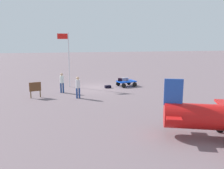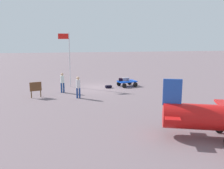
{
  "view_description": "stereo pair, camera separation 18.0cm",
  "coord_description": "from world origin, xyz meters",
  "px_view_note": "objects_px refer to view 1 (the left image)",
  "views": [
    {
      "loc": [
        3.12,
        23.15,
        4.83
      ],
      "look_at": [
        -0.31,
        6.0,
        1.45
      ],
      "focal_mm": 38.92,
      "sensor_mm": 36.0,
      "label": 1
    },
    {
      "loc": [
        2.94,
        23.18,
        4.83
      ],
      "look_at": [
        -0.31,
        6.0,
        1.45
      ],
      "focal_mm": 38.92,
      "sensor_mm": 36.0,
      "label": 2
    }
  ],
  "objects_px": {
    "suitcase_tan": "(121,80)",
    "worker_lead": "(78,86)",
    "luggage_cart": "(126,82)",
    "suitcase_dark": "(126,79)",
    "suitcase_grey": "(108,87)",
    "worker_trailing": "(62,81)",
    "signboard": "(35,88)",
    "suitcase_navy": "(124,79)",
    "flagpole": "(68,55)"
  },
  "relations": [
    {
      "from": "suitcase_tan",
      "to": "flagpole",
      "type": "xyz_separation_m",
      "value": [
        5.22,
        -0.71,
        2.48
      ]
    },
    {
      "from": "suitcase_tan",
      "to": "worker_lead",
      "type": "bearing_deg",
      "value": 41.96
    },
    {
      "from": "suitcase_tan",
      "to": "suitcase_grey",
      "type": "xyz_separation_m",
      "value": [
        1.46,
        0.55,
        -0.57
      ]
    },
    {
      "from": "luggage_cart",
      "to": "flagpole",
      "type": "relative_size",
      "value": 0.38
    },
    {
      "from": "suitcase_dark",
      "to": "suitcase_grey",
      "type": "height_order",
      "value": "suitcase_dark"
    },
    {
      "from": "suitcase_dark",
      "to": "suitcase_tan",
      "type": "height_order",
      "value": "suitcase_dark"
    },
    {
      "from": "suitcase_tan",
      "to": "worker_trailing",
      "type": "distance_m",
      "value": 6.12
    },
    {
      "from": "suitcase_dark",
      "to": "suitcase_navy",
      "type": "bearing_deg",
      "value": 38.94
    },
    {
      "from": "luggage_cart",
      "to": "worker_lead",
      "type": "relative_size",
      "value": 1.14
    },
    {
      "from": "suitcase_navy",
      "to": "suitcase_tan",
      "type": "relative_size",
      "value": 0.77
    },
    {
      "from": "luggage_cart",
      "to": "suitcase_navy",
      "type": "height_order",
      "value": "suitcase_navy"
    },
    {
      "from": "worker_lead",
      "to": "flagpole",
      "type": "xyz_separation_m",
      "value": [
        0.66,
        -4.81,
        2.13
      ]
    },
    {
      "from": "suitcase_tan",
      "to": "worker_lead",
      "type": "xyz_separation_m",
      "value": [
        4.56,
        4.1,
        0.34
      ]
    },
    {
      "from": "suitcase_grey",
      "to": "flagpole",
      "type": "bearing_deg",
      "value": -18.56
    },
    {
      "from": "worker_lead",
      "to": "luggage_cart",
      "type": "bearing_deg",
      "value": -141.63
    },
    {
      "from": "suitcase_dark",
      "to": "signboard",
      "type": "xyz_separation_m",
      "value": [
        8.49,
        3.42,
        0.11
      ]
    },
    {
      "from": "suitcase_navy",
      "to": "suitcase_tan",
      "type": "height_order",
      "value": "suitcase_navy"
    },
    {
      "from": "suitcase_navy",
      "to": "signboard",
      "type": "xyz_separation_m",
      "value": [
        8.22,
        3.21,
        0.09
      ]
    },
    {
      "from": "luggage_cart",
      "to": "signboard",
      "type": "bearing_deg",
      "value": 20.4
    },
    {
      "from": "suitcase_tan",
      "to": "signboard",
      "type": "bearing_deg",
      "value": 22.15
    },
    {
      "from": "suitcase_tan",
      "to": "flagpole",
      "type": "relative_size",
      "value": 0.13
    },
    {
      "from": "luggage_cart",
      "to": "flagpole",
      "type": "xyz_separation_m",
      "value": [
        5.72,
        -0.8,
        2.76
      ]
    },
    {
      "from": "worker_lead",
      "to": "suitcase_grey",
      "type": "bearing_deg",
      "value": -131.17
    },
    {
      "from": "luggage_cart",
      "to": "suitcase_navy",
      "type": "distance_m",
      "value": 0.4
    },
    {
      "from": "flagpole",
      "to": "luggage_cart",
      "type": "bearing_deg",
      "value": 171.99
    },
    {
      "from": "signboard",
      "to": "suitcase_dark",
      "type": "bearing_deg",
      "value": -158.04
    },
    {
      "from": "luggage_cart",
      "to": "worker_trailing",
      "type": "bearing_deg",
      "value": 15.07
    },
    {
      "from": "suitcase_tan",
      "to": "suitcase_grey",
      "type": "bearing_deg",
      "value": 20.76
    },
    {
      "from": "suitcase_navy",
      "to": "worker_trailing",
      "type": "xyz_separation_m",
      "value": [
        6.09,
        1.77,
        0.32
      ]
    },
    {
      "from": "suitcase_tan",
      "to": "worker_lead",
      "type": "height_order",
      "value": "worker_lead"
    },
    {
      "from": "worker_lead",
      "to": "worker_trailing",
      "type": "xyz_separation_m",
      "value": [
        1.28,
        -2.3,
        0.0
      ]
    },
    {
      "from": "luggage_cart",
      "to": "worker_trailing",
      "type": "distance_m",
      "value": 6.59
    },
    {
      "from": "suitcase_dark",
      "to": "flagpole",
      "type": "distance_m",
      "value": 6.27
    },
    {
      "from": "suitcase_dark",
      "to": "worker_trailing",
      "type": "relative_size",
      "value": 0.34
    },
    {
      "from": "suitcase_navy",
      "to": "worker_trailing",
      "type": "distance_m",
      "value": 6.35
    },
    {
      "from": "worker_trailing",
      "to": "worker_lead",
      "type": "bearing_deg",
      "value": 119.03
    },
    {
      "from": "luggage_cart",
      "to": "suitcase_tan",
      "type": "bearing_deg",
      "value": -10.6
    },
    {
      "from": "flagpole",
      "to": "signboard",
      "type": "relative_size",
      "value": 4.15
    },
    {
      "from": "worker_trailing",
      "to": "signboard",
      "type": "height_order",
      "value": "worker_trailing"
    },
    {
      "from": "suitcase_dark",
      "to": "suitcase_grey",
      "type": "bearing_deg",
      "value": 20.33
    },
    {
      "from": "suitcase_tan",
      "to": "flagpole",
      "type": "distance_m",
      "value": 5.82
    },
    {
      "from": "suitcase_dark",
      "to": "worker_lead",
      "type": "xyz_separation_m",
      "value": [
        5.08,
        4.28,
        0.33
      ]
    },
    {
      "from": "luggage_cart",
      "to": "flagpole",
      "type": "height_order",
      "value": "flagpole"
    },
    {
      "from": "suitcase_grey",
      "to": "suitcase_tan",
      "type": "bearing_deg",
      "value": -159.24
    },
    {
      "from": "worker_lead",
      "to": "worker_trailing",
      "type": "height_order",
      "value": "worker_trailing"
    },
    {
      "from": "suitcase_navy",
      "to": "worker_lead",
      "type": "distance_m",
      "value": 6.31
    },
    {
      "from": "suitcase_dark",
      "to": "flagpole",
      "type": "xyz_separation_m",
      "value": [
        5.75,
        -0.53,
        2.46
      ]
    },
    {
      "from": "luggage_cart",
      "to": "signboard",
      "type": "height_order",
      "value": "signboard"
    },
    {
      "from": "worker_lead",
      "to": "worker_trailing",
      "type": "distance_m",
      "value": 2.63
    },
    {
      "from": "suitcase_navy",
      "to": "suitcase_grey",
      "type": "xyz_separation_m",
      "value": [
        1.72,
        0.52,
        -0.6
      ]
    }
  ]
}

